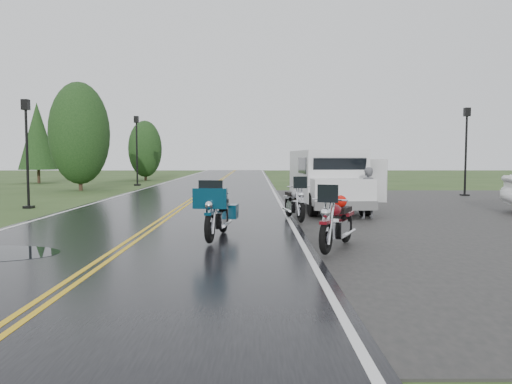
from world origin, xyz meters
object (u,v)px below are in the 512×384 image
motorcycle_silver (301,202)px  lamp_post_far_left (137,151)px  motorcycle_red (326,224)px  van_white (313,183)px  lamp_post_far_right (466,152)px  motorcycle_teal (210,215)px  lamp_post_near_left (27,154)px  person_at_van (367,194)px

motorcycle_silver → lamp_post_far_left: 21.34m
motorcycle_red → motorcycle_silver: motorcycle_red is taller
van_white → lamp_post_far_right: bearing=41.5°
motorcycle_teal → lamp_post_far_right: bearing=56.8°
motorcycle_red → van_white: 6.46m
lamp_post_near_left → motorcycle_teal: bearing=-46.7°
lamp_post_far_left → lamp_post_far_right: 20.22m
motorcycle_red → motorcycle_teal: bearing=175.8°
motorcycle_teal → lamp_post_far_left: (-6.87, 22.61, 1.65)m
lamp_post_far_right → person_at_van: bearing=-127.0°
motorcycle_red → lamp_post_near_left: (-9.83, 9.21, 1.39)m
van_white → lamp_post_near_left: 10.74m
motorcycle_teal → motorcycle_red: bearing=-21.6°
person_at_van → lamp_post_far_left: 21.32m
van_white → person_at_van: 1.74m
motorcycle_teal → motorcycle_silver: bearing=62.5°
motorcycle_red → lamp_post_far_right: (8.94, 14.91, 1.52)m
van_white → person_at_van: size_ratio=3.54×
motorcycle_silver → motorcycle_teal: bearing=-132.3°
motorcycle_silver → person_at_van: 2.46m
person_at_van → lamp_post_far_left: bearing=-81.6°
motorcycle_teal → lamp_post_near_left: bearing=139.6°
person_at_van → lamp_post_far_right: lamp_post_far_right is taller
motorcycle_teal → person_at_van: (4.43, 4.59, 0.11)m
motorcycle_teal → person_at_van: 6.38m
motorcycle_teal → lamp_post_far_right: lamp_post_far_right is taller
motorcycle_teal → person_at_van: person_at_van is taller
motorcycle_red → lamp_post_near_left: lamp_post_near_left is taller
van_white → lamp_post_far_left: size_ratio=1.20×
motorcycle_silver → person_at_van: (2.15, 1.18, 0.15)m
motorcycle_silver → van_white: size_ratio=0.39×
van_white → lamp_post_far_right: (8.44, 8.48, 1.08)m
motorcycle_teal → lamp_post_far_right: 17.78m
motorcycle_silver → lamp_post_far_left: bearing=107.0°
van_white → lamp_post_near_left: (-10.33, 2.78, 0.95)m
motorcycle_silver → van_white: (0.54, 1.79, 0.46)m
motorcycle_red → motorcycle_teal: size_ratio=0.96×
person_at_van → motorcycle_red: bearing=46.6°
motorcycle_silver → lamp_post_near_left: size_ratio=0.53×
lamp_post_far_left → lamp_post_far_right: size_ratio=1.07×
van_white → person_at_van: bearing=-24.2°
motorcycle_red → lamp_post_far_right: bearing=82.9°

